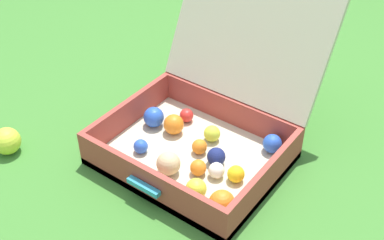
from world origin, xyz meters
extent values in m
plane|color=#3D7A2D|center=(0.00, 0.00, 0.00)|extent=(16.00, 16.00, 0.00)
cube|color=beige|center=(0.08, -0.08, 0.01)|extent=(0.54, 0.44, 0.03)
cube|color=#9E3D33|center=(-0.18, -0.08, 0.06)|extent=(0.02, 0.44, 0.12)
cube|color=#9E3D33|center=(0.35, -0.08, 0.06)|extent=(0.02, 0.44, 0.12)
cube|color=#9E3D33|center=(0.08, -0.29, 0.06)|extent=(0.51, 0.02, 0.12)
cube|color=#9E3D33|center=(0.08, 0.13, 0.06)|extent=(0.51, 0.02, 0.12)
cube|color=beige|center=(0.08, 0.24, 0.32)|extent=(0.54, 0.21, 0.40)
cube|color=teal|center=(0.08, -0.31, 0.07)|extent=(0.11, 0.02, 0.02)
sphere|color=blue|center=(-0.05, -0.16, 0.05)|extent=(0.05, 0.05, 0.05)
sphere|color=#D1B784|center=(0.08, -0.19, 0.06)|extent=(0.07, 0.07, 0.07)
sphere|color=#CCDB38|center=(0.10, 0.02, 0.05)|extent=(0.05, 0.05, 0.05)
sphere|color=white|center=(0.20, -0.11, 0.05)|extent=(0.05, 0.05, 0.05)
sphere|color=navy|center=(0.17, -0.07, 0.05)|extent=(0.06, 0.06, 0.06)
sphere|color=orange|center=(-0.03, -0.03, 0.06)|extent=(0.07, 0.07, 0.07)
sphere|color=#CCDB38|center=(0.20, -0.22, 0.06)|extent=(0.06, 0.06, 0.06)
sphere|color=orange|center=(0.10, -0.06, 0.05)|extent=(0.05, 0.05, 0.05)
sphere|color=blue|center=(-0.11, -0.03, 0.06)|extent=(0.07, 0.07, 0.07)
sphere|color=orange|center=(0.15, -0.14, 0.05)|extent=(0.05, 0.05, 0.05)
sphere|color=red|center=(-0.03, 0.05, 0.05)|extent=(0.05, 0.05, 0.05)
sphere|color=orange|center=(0.29, -0.22, 0.06)|extent=(0.07, 0.07, 0.07)
sphere|color=blue|center=(0.28, 0.08, 0.06)|extent=(0.06, 0.06, 0.06)
sphere|color=yellow|center=(0.26, -0.10, 0.05)|extent=(0.05, 0.05, 0.05)
sphere|color=#CCDB38|center=(-0.42, -0.39, 0.04)|extent=(0.09, 0.09, 0.09)
camera|label=1|loc=(0.79, -1.04, 1.08)|focal=47.27mm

